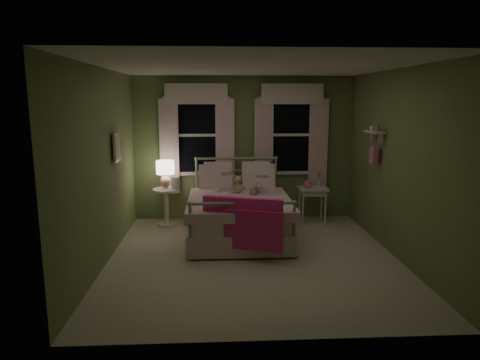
{
  "coord_description": "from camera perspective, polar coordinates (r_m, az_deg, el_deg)",
  "views": [
    {
      "loc": [
        -0.48,
        -5.67,
        2.18
      ],
      "look_at": [
        -0.15,
        0.59,
        1.0
      ],
      "focal_mm": 32.0,
      "sensor_mm": 36.0,
      "label": 1
    }
  ],
  "objects": [
    {
      "name": "pink_throw",
      "position": [
        5.8,
        0.35,
        -5.03
      ],
      "size": [
        1.08,
        0.48,
        0.71
      ],
      "color": "#FF31A1",
      "rests_on": "bed"
    },
    {
      "name": "wall_shelf",
      "position": [
        6.83,
        17.46,
        4.67
      ],
      "size": [
        0.15,
        0.5,
        0.6
      ],
      "color": "white",
      "rests_on": "room_shell"
    },
    {
      "name": "room_shell",
      "position": [
        5.76,
        1.85,
        1.87
      ],
      "size": [
        4.2,
        4.2,
        4.2
      ],
      "color": "silver",
      "rests_on": "ground"
    },
    {
      "name": "nightstand_left",
      "position": [
        7.61,
        -9.8,
        -2.86
      ],
      "size": [
        0.46,
        0.46,
        0.65
      ],
      "color": "white",
      "rests_on": "ground"
    },
    {
      "name": "teddy_bear",
      "position": [
        7.01,
        -0.26,
        -0.75
      ],
      "size": [
        0.22,
        0.18,
        0.3
      ],
      "color": "tan",
      "rests_on": "bed"
    },
    {
      "name": "bed",
      "position": [
        6.85,
        -0.15,
        -4.52
      ],
      "size": [
        1.58,
        2.04,
        1.18
      ],
      "color": "white",
      "rests_on": "ground"
    },
    {
      "name": "bud_vase",
      "position": [
        7.72,
        10.51,
        0.11
      ],
      "size": [
        0.06,
        0.06,
        0.28
      ],
      "color": "white",
      "rests_on": "nightstand_right"
    },
    {
      "name": "book_nightstand",
      "position": [
        7.47,
        -9.17,
        -1.22
      ],
      "size": [
        0.23,
        0.27,
        0.02
      ],
      "primitive_type": "imported",
      "rotation": [
        0.0,
        0.0,
        -0.34
      ],
      "color": "beige",
      "rests_on": "nightstand_left"
    },
    {
      "name": "book_left",
      "position": [
        6.88,
        -2.56,
        0.47
      ],
      "size": [
        0.2,
        0.12,
        0.26
      ],
      "primitive_type": "imported",
      "rotation": [
        1.22,
        0.0,
        0.03
      ],
      "color": "beige",
      "rests_on": "child_left"
    },
    {
      "name": "child_right",
      "position": [
        7.16,
        1.91,
        0.72
      ],
      "size": [
        0.41,
        0.35,
        0.75
      ],
      "primitive_type": "imported",
      "rotation": [
        0.0,
        0.0,
        2.96
      ],
      "color": "#F7D1DD",
      "rests_on": "bed"
    },
    {
      "name": "window_right",
      "position": [
        7.83,
        6.84,
        6.51
      ],
      "size": [
        1.34,
        0.13,
        1.96
      ],
      "color": "black",
      "rests_on": "room_shell"
    },
    {
      "name": "window_left",
      "position": [
        7.73,
        -5.76,
        6.48
      ],
      "size": [
        1.34,
        0.13,
        1.96
      ],
      "color": "black",
      "rests_on": "room_shell"
    },
    {
      "name": "pink_toy",
      "position": [
        7.63,
        8.98,
        -0.58
      ],
      "size": [
        0.14,
        0.19,
        0.14
      ],
      "color": "pink",
      "rests_on": "nightstand_right"
    },
    {
      "name": "nightstand_right",
      "position": [
        7.69,
        9.66,
        -1.72
      ],
      "size": [
        0.5,
        0.4,
        0.64
      ],
      "color": "white",
      "rests_on": "ground"
    },
    {
      "name": "framed_picture",
      "position": [
        6.47,
        -16.11,
        4.22
      ],
      "size": [
        0.03,
        0.32,
        0.42
      ],
      "color": "beige",
      "rests_on": "room_shell"
    },
    {
      "name": "table_lamp",
      "position": [
        7.51,
        -9.93,
        1.11
      ],
      "size": [
        0.31,
        0.31,
        0.48
      ],
      "color": "#E8A089",
      "rests_on": "nightstand_left"
    },
    {
      "name": "book_right",
      "position": [
        6.92,
        2.09,
        0.17
      ],
      "size": [
        0.22,
        0.15,
        0.26
      ],
      "primitive_type": "imported",
      "rotation": [
        1.22,
        0.0,
        -0.22
      ],
      "color": "beige",
      "rests_on": "child_right"
    },
    {
      "name": "child_left",
      "position": [
        7.14,
        -2.57,
        0.47
      ],
      "size": [
        0.29,
        0.24,
        0.7
      ],
      "primitive_type": "imported",
      "rotation": [
        0.0,
        0.0,
        3.48
      ],
      "color": "#F7D1DD",
      "rests_on": "bed"
    }
  ]
}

